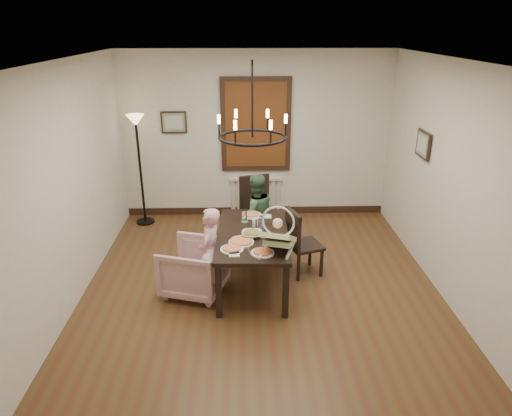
{
  "coord_description": "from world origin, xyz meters",
  "views": [
    {
      "loc": [
        -0.21,
        -5.04,
        3.17
      ],
      "look_at": [
        -0.06,
        0.17,
        1.05
      ],
      "focal_mm": 32.0,
      "sensor_mm": 36.0,
      "label": 1
    }
  ],
  "objects_px": {
    "chair_right": "(305,241)",
    "drinking_glass": "(261,225)",
    "armchair": "(194,268)",
    "elderly_woman": "(210,260)",
    "seated_man": "(255,221)",
    "baby_bouncer": "(278,236)",
    "chair_far": "(258,212)",
    "floor_lamp": "(141,172)",
    "dining_table": "(253,239)"
  },
  "relations": [
    {
      "from": "chair_right",
      "to": "drinking_glass",
      "type": "relative_size",
      "value": 7.1
    },
    {
      "from": "armchair",
      "to": "elderly_woman",
      "type": "bearing_deg",
      "value": 93.39
    },
    {
      "from": "seated_man",
      "to": "chair_right",
      "type": "bearing_deg",
      "value": 119.51
    },
    {
      "from": "seated_man",
      "to": "baby_bouncer",
      "type": "distance_m",
      "value": 1.42
    },
    {
      "from": "chair_far",
      "to": "chair_right",
      "type": "distance_m",
      "value": 1.06
    },
    {
      "from": "floor_lamp",
      "to": "chair_far",
      "type": "bearing_deg",
      "value": -24.69
    },
    {
      "from": "baby_bouncer",
      "to": "floor_lamp",
      "type": "xyz_separation_m",
      "value": [
        -2.08,
        2.49,
        -0.02
      ]
    },
    {
      "from": "chair_far",
      "to": "chair_right",
      "type": "height_order",
      "value": "chair_far"
    },
    {
      "from": "elderly_woman",
      "to": "drinking_glass",
      "type": "bearing_deg",
      "value": 129.63
    },
    {
      "from": "chair_right",
      "to": "armchair",
      "type": "height_order",
      "value": "chair_right"
    },
    {
      "from": "chair_right",
      "to": "chair_far",
      "type": "bearing_deg",
      "value": 15.15
    },
    {
      "from": "dining_table",
      "to": "chair_right",
      "type": "bearing_deg",
      "value": 23.17
    },
    {
      "from": "floor_lamp",
      "to": "baby_bouncer",
      "type": "bearing_deg",
      "value": -50.2
    },
    {
      "from": "elderly_woman",
      "to": "drinking_glass",
      "type": "distance_m",
      "value": 0.77
    },
    {
      "from": "dining_table",
      "to": "elderly_woman",
      "type": "bearing_deg",
      "value": -157.11
    },
    {
      "from": "armchair",
      "to": "elderly_woman",
      "type": "relative_size",
      "value": 0.77
    },
    {
      "from": "dining_table",
      "to": "seated_man",
      "type": "bearing_deg",
      "value": 88.34
    },
    {
      "from": "armchair",
      "to": "seated_man",
      "type": "xyz_separation_m",
      "value": [
        0.8,
        1.03,
        0.17
      ]
    },
    {
      "from": "chair_far",
      "to": "floor_lamp",
      "type": "height_order",
      "value": "floor_lamp"
    },
    {
      "from": "seated_man",
      "to": "drinking_glass",
      "type": "relative_size",
      "value": 7.66
    },
    {
      "from": "chair_far",
      "to": "armchair",
      "type": "xyz_separation_m",
      "value": [
        -0.85,
        -1.31,
        -0.2
      ]
    },
    {
      "from": "baby_bouncer",
      "to": "drinking_glass",
      "type": "relative_size",
      "value": 4.19
    },
    {
      "from": "elderly_woman",
      "to": "baby_bouncer",
      "type": "xyz_separation_m",
      "value": [
        0.81,
        -0.26,
        0.44
      ]
    },
    {
      "from": "chair_right",
      "to": "dining_table",
      "type": "bearing_deg",
      "value": 92.51
    },
    {
      "from": "dining_table",
      "to": "elderly_woman",
      "type": "height_order",
      "value": "elderly_woman"
    },
    {
      "from": "chair_far",
      "to": "elderly_woman",
      "type": "relative_size",
      "value": 1.11
    },
    {
      "from": "armchair",
      "to": "floor_lamp",
      "type": "relative_size",
      "value": 0.41
    },
    {
      "from": "seated_man",
      "to": "floor_lamp",
      "type": "xyz_separation_m",
      "value": [
        -1.85,
        1.16,
        0.39
      ]
    },
    {
      "from": "seated_man",
      "to": "drinking_glass",
      "type": "height_order",
      "value": "seated_man"
    },
    {
      "from": "chair_far",
      "to": "chair_right",
      "type": "relative_size",
      "value": 1.13
    },
    {
      "from": "dining_table",
      "to": "chair_far",
      "type": "relative_size",
      "value": 1.5
    },
    {
      "from": "armchair",
      "to": "chair_right",
      "type": "bearing_deg",
      "value": 122.96
    },
    {
      "from": "chair_right",
      "to": "elderly_woman",
      "type": "height_order",
      "value": "elderly_woman"
    },
    {
      "from": "chair_right",
      "to": "baby_bouncer",
      "type": "distance_m",
      "value": 0.96
    },
    {
      "from": "chair_right",
      "to": "drinking_glass",
      "type": "bearing_deg",
      "value": 87.08
    },
    {
      "from": "drinking_glass",
      "to": "floor_lamp",
      "type": "relative_size",
      "value": 0.07
    },
    {
      "from": "chair_right",
      "to": "seated_man",
      "type": "relative_size",
      "value": 0.93
    },
    {
      "from": "chair_right",
      "to": "seated_man",
      "type": "xyz_separation_m",
      "value": [
        -0.65,
        0.6,
        0.04
      ]
    },
    {
      "from": "elderly_woman",
      "to": "floor_lamp",
      "type": "distance_m",
      "value": 2.6
    },
    {
      "from": "chair_right",
      "to": "floor_lamp",
      "type": "height_order",
      "value": "floor_lamp"
    },
    {
      "from": "elderly_woman",
      "to": "floor_lamp",
      "type": "height_order",
      "value": "floor_lamp"
    },
    {
      "from": "drinking_glass",
      "to": "seated_man",
      "type": "bearing_deg",
      "value": 93.55
    },
    {
      "from": "armchair",
      "to": "baby_bouncer",
      "type": "xyz_separation_m",
      "value": [
        1.03,
        -0.31,
        0.58
      ]
    },
    {
      "from": "baby_bouncer",
      "to": "armchair",
      "type": "bearing_deg",
      "value": 179.95
    },
    {
      "from": "chair_far",
      "to": "armchair",
      "type": "distance_m",
      "value": 1.58
    },
    {
      "from": "seated_man",
      "to": "chair_far",
      "type": "bearing_deg",
      "value": -119.25
    },
    {
      "from": "chair_far",
      "to": "dining_table",
      "type": "bearing_deg",
      "value": -111.68
    },
    {
      "from": "chair_far",
      "to": "drinking_glass",
      "type": "bearing_deg",
      "value": -106.67
    },
    {
      "from": "chair_right",
      "to": "floor_lamp",
      "type": "xyz_separation_m",
      "value": [
        -2.5,
        1.76,
        0.43
      ]
    },
    {
      "from": "dining_table",
      "to": "drinking_glass",
      "type": "xyz_separation_m",
      "value": [
        0.1,
        0.1,
        0.15
      ]
    }
  ]
}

